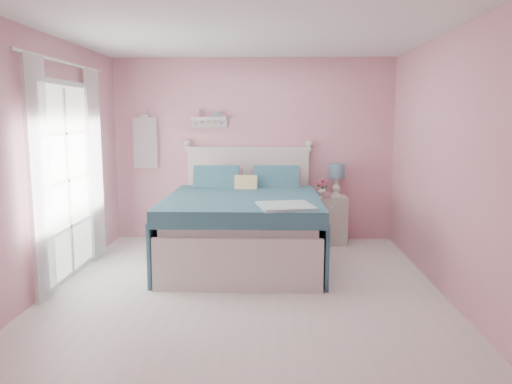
# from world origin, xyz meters

# --- Properties ---
(floor) EXTENTS (4.50, 4.50, 0.00)m
(floor) POSITION_xyz_m (0.00, 0.00, 0.00)
(floor) COLOR silver
(floor) RESTS_ON ground
(room_shell) EXTENTS (4.50, 4.50, 4.50)m
(room_shell) POSITION_xyz_m (0.00, 0.00, 1.58)
(room_shell) COLOR pink
(room_shell) RESTS_ON floor
(bed) EXTENTS (1.83, 2.33, 1.35)m
(bed) POSITION_xyz_m (-0.07, 1.09, 0.43)
(bed) COLOR silver
(bed) RESTS_ON floor
(nightstand) EXTENTS (0.47, 0.46, 0.67)m
(nightstand) POSITION_xyz_m (1.08, 2.00, 0.34)
(nightstand) COLOR beige
(nightstand) RESTS_ON floor
(table_lamp) EXTENTS (0.22, 0.22, 0.45)m
(table_lamp) POSITION_xyz_m (1.18, 2.09, 0.98)
(table_lamp) COLOR white
(table_lamp) RESTS_ON nightstand
(vase) EXTENTS (0.17, 0.17, 0.14)m
(vase) POSITION_xyz_m (0.98, 2.02, 0.74)
(vase) COLOR silver
(vase) RESTS_ON nightstand
(teacup) EXTENTS (0.12, 0.12, 0.09)m
(teacup) POSITION_xyz_m (1.02, 1.83, 0.72)
(teacup) COLOR pink
(teacup) RESTS_ON nightstand
(roses) EXTENTS (0.14, 0.11, 0.12)m
(roses) POSITION_xyz_m (0.98, 2.01, 0.85)
(roses) COLOR #DD4B74
(roses) RESTS_ON vase
(wall_shelf) EXTENTS (0.50, 0.15, 0.25)m
(wall_shelf) POSITION_xyz_m (-0.63, 2.19, 1.73)
(wall_shelf) COLOR silver
(wall_shelf) RESTS_ON room_shell
(hanging_dress) EXTENTS (0.34, 0.03, 0.72)m
(hanging_dress) POSITION_xyz_m (-1.55, 2.18, 1.40)
(hanging_dress) COLOR white
(hanging_dress) RESTS_ON room_shell
(french_door) EXTENTS (0.04, 1.32, 2.16)m
(french_door) POSITION_xyz_m (-1.97, 0.40, 1.07)
(french_door) COLOR silver
(french_door) RESTS_ON floor
(curtain_near) EXTENTS (0.04, 0.40, 2.32)m
(curtain_near) POSITION_xyz_m (-1.92, -0.34, 1.18)
(curtain_near) COLOR white
(curtain_near) RESTS_ON floor
(curtain_far) EXTENTS (0.04, 0.40, 2.32)m
(curtain_far) POSITION_xyz_m (-1.92, 1.14, 1.18)
(curtain_far) COLOR white
(curtain_far) RESTS_ON floor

